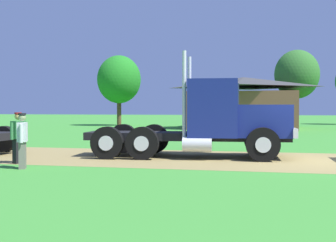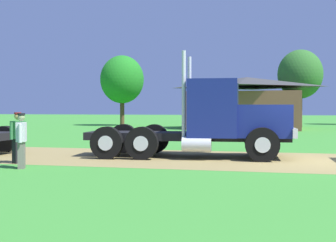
# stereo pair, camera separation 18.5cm
# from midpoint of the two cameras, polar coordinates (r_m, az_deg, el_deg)

# --- Properties ---
(ground_plane) EXTENTS (200.00, 200.00, 0.00)m
(ground_plane) POSITION_cam_midpoint_polar(r_m,az_deg,el_deg) (16.11, 16.05, -4.83)
(ground_plane) COLOR #3C8D31
(dirt_track) EXTENTS (120.00, 5.88, 0.01)m
(dirt_track) POSITION_cam_midpoint_polar(r_m,az_deg,el_deg) (16.11, 16.05, -4.81)
(dirt_track) COLOR olive
(dirt_track) RESTS_ON ground_plane
(truck_foreground_white) EXTENTS (7.63, 3.21, 3.77)m
(truck_foreground_white) POSITION_cam_midpoint_polar(r_m,az_deg,el_deg) (16.74, 5.59, 0.03)
(truck_foreground_white) COLOR black
(truck_foreground_white) RESTS_ON ground_plane
(visitor_standing_near) EXTENTS (0.37, 0.60, 1.65)m
(visitor_standing_near) POSITION_cam_midpoint_polar(r_m,az_deg,el_deg) (15.60, -18.40, -1.76)
(visitor_standing_near) COLOR #33723F
(visitor_standing_near) RESTS_ON ground_plane
(visitor_walking_mid) EXTENTS (0.40, 0.57, 1.64)m
(visitor_walking_mid) POSITION_cam_midpoint_polar(r_m,az_deg,el_deg) (14.22, -17.97, -2.11)
(visitor_walking_mid) COLOR silver
(visitor_walking_mid) RESTS_ON ground_plane
(shed_building) EXTENTS (9.95, 8.67, 4.48)m
(shed_building) POSITION_cam_midpoint_polar(r_m,az_deg,el_deg) (40.67, 9.24, 2.12)
(shed_building) COLOR brown
(shed_building) RESTS_ON ground_plane
(tree_left) EXTENTS (4.40, 4.40, 7.09)m
(tree_left) POSITION_cam_midpoint_polar(r_m,az_deg,el_deg) (46.84, -6.21, 5.13)
(tree_left) COLOR #513823
(tree_left) RESTS_ON ground_plane
(tree_mid) EXTENTS (4.16, 4.16, 7.24)m
(tree_mid) POSITION_cam_midpoint_polar(r_m,az_deg,el_deg) (44.96, 15.57, 5.57)
(tree_mid) COLOR #513823
(tree_mid) RESTS_ON ground_plane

